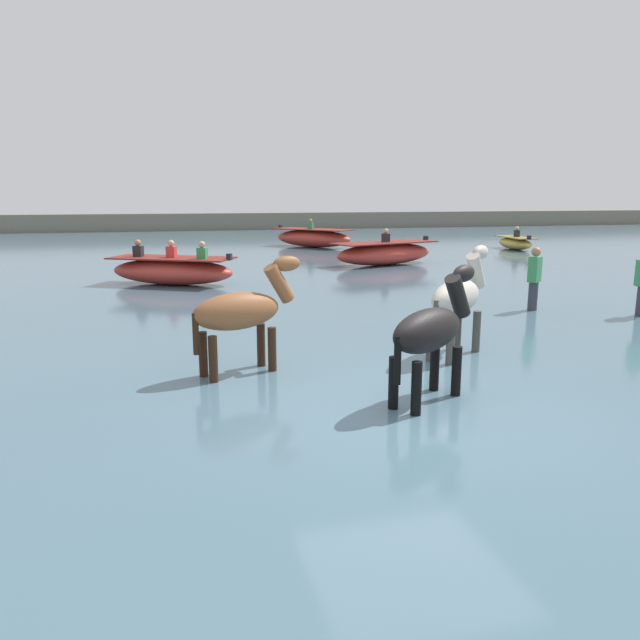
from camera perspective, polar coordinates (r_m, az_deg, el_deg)
ground_plane at (r=7.40m, az=8.96°, el=-9.91°), size 120.00×120.00×0.00m
water_surface at (r=16.72m, az=-4.87°, el=2.84°), size 90.00×90.00×0.26m
horse_lead_black at (r=7.29m, az=10.52°, el=-1.23°), size 1.59×1.20×1.86m
horse_trailing_chestnut at (r=8.38m, az=-7.46°, el=0.59°), size 1.70×0.90×1.87m
horse_flank_pinto at (r=9.47m, az=13.01°, el=1.91°), size 1.59×1.33×1.93m
boat_distant_east at (r=21.84m, az=6.18°, el=6.34°), size 4.34×2.62×1.30m
boat_far_offshore at (r=29.45m, az=18.10°, el=7.00°), size 1.24×2.71×1.06m
boat_mid_channel at (r=29.26m, az=-0.67°, el=7.83°), size 3.88×4.15×1.36m
boat_near_port at (r=17.36m, az=-13.89°, el=4.60°), size 3.79×2.87×1.24m
person_wading_close at (r=13.80m, az=19.71°, el=3.40°), size 0.38×0.35×1.63m
far_shoreline at (r=44.98m, az=-11.32°, el=9.04°), size 80.00×2.40×1.46m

